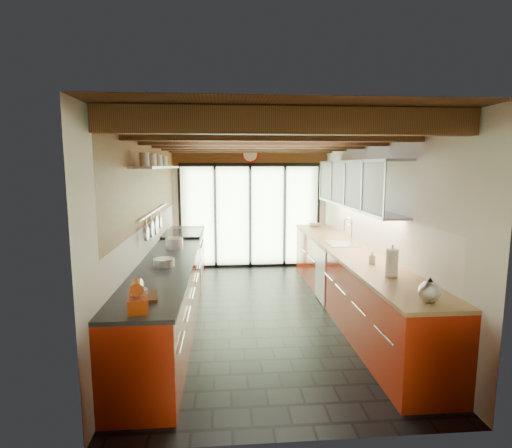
# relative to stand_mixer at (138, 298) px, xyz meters

# --- Properties ---
(ground) EXTENTS (5.50, 5.50, 0.00)m
(ground) POSITION_rel_stand_mixer_xyz_m (1.27, 2.24, -1.02)
(ground) COLOR black
(ground) RESTS_ON ground
(room_shell) EXTENTS (5.50, 5.50, 5.50)m
(room_shell) POSITION_rel_stand_mixer_xyz_m (1.27, 2.24, 0.63)
(room_shell) COLOR silver
(room_shell) RESTS_ON ground
(ceiling_beams) EXTENTS (3.14, 5.06, 4.90)m
(ceiling_beams) POSITION_rel_stand_mixer_xyz_m (1.27, 2.62, 1.44)
(ceiling_beams) COLOR #593316
(ceiling_beams) RESTS_ON ground
(glass_door) EXTENTS (2.95, 0.10, 2.90)m
(glass_door) POSITION_rel_stand_mixer_xyz_m (1.27, 4.94, 0.64)
(glass_door) COLOR #C6EAAD
(glass_door) RESTS_ON ground
(left_counter) EXTENTS (0.68, 5.00, 0.92)m
(left_counter) POSITION_rel_stand_mixer_xyz_m (-0.01, 2.24, -0.56)
(left_counter) COLOR #A5230A
(left_counter) RESTS_ON ground
(range_stove) EXTENTS (0.66, 0.90, 0.97)m
(range_stove) POSITION_rel_stand_mixer_xyz_m (-0.01, 3.69, -0.55)
(range_stove) COLOR silver
(range_stove) RESTS_ON ground
(right_counter) EXTENTS (0.68, 5.00, 0.92)m
(right_counter) POSITION_rel_stand_mixer_xyz_m (2.54, 2.24, -0.56)
(right_counter) COLOR #A5230A
(right_counter) RESTS_ON ground
(sink_assembly) EXTENTS (0.45, 0.52, 0.43)m
(sink_assembly) POSITION_rel_stand_mixer_xyz_m (2.56, 2.64, -0.06)
(sink_assembly) COLOR silver
(sink_assembly) RESTS_ON right_counter
(upper_cabinets_right) EXTENTS (0.34, 3.00, 3.00)m
(upper_cabinets_right) POSITION_rel_stand_mixer_xyz_m (2.70, 2.54, 0.83)
(upper_cabinets_right) COLOR silver
(upper_cabinets_right) RESTS_ON ground
(left_wall_fixtures) EXTENTS (0.28, 2.60, 0.96)m
(left_wall_fixtures) POSITION_rel_stand_mixer_xyz_m (-0.20, 2.39, 0.86)
(left_wall_fixtures) COLOR silver
(left_wall_fixtures) RESTS_ON ground
(stand_mixer) EXTENTS (0.22, 0.31, 0.26)m
(stand_mixer) POSITION_rel_stand_mixer_xyz_m (0.00, 0.00, 0.00)
(stand_mixer) COLOR #BD3E0F
(stand_mixer) RESTS_ON left_counter
(pot_large) EXTENTS (0.28, 0.28, 0.16)m
(pot_large) POSITION_rel_stand_mixer_xyz_m (0.00, 2.49, -0.02)
(pot_large) COLOR silver
(pot_large) RESTS_ON left_counter
(pot_small) EXTENTS (0.29, 0.29, 0.10)m
(pot_small) POSITION_rel_stand_mixer_xyz_m (0.00, 1.47, -0.05)
(pot_small) COLOR silver
(pot_small) RESTS_ON left_counter
(cutting_board) EXTENTS (0.26, 0.33, 0.03)m
(cutting_board) POSITION_rel_stand_mixer_xyz_m (0.00, 0.30, -0.09)
(cutting_board) COLOR brown
(cutting_board) RESTS_ON left_counter
(kettle) EXTENTS (0.23, 0.26, 0.23)m
(kettle) POSITION_rel_stand_mixer_xyz_m (2.54, -0.01, -0.00)
(kettle) COLOR silver
(kettle) RESTS_ON right_counter
(paper_towel) EXTENTS (0.17, 0.17, 0.36)m
(paper_towel) POSITION_rel_stand_mixer_xyz_m (2.54, 0.80, 0.05)
(paper_towel) COLOR white
(paper_towel) RESTS_ON right_counter
(soap_bottle) EXTENTS (0.09, 0.10, 0.17)m
(soap_bottle) POSITION_rel_stand_mixer_xyz_m (2.54, 1.38, -0.02)
(soap_bottle) COLOR silver
(soap_bottle) RESTS_ON right_counter
(bowl) EXTENTS (0.25, 0.25, 0.06)m
(bowl) POSITION_rel_stand_mixer_xyz_m (2.54, 4.49, -0.07)
(bowl) COLOR silver
(bowl) RESTS_ON right_counter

